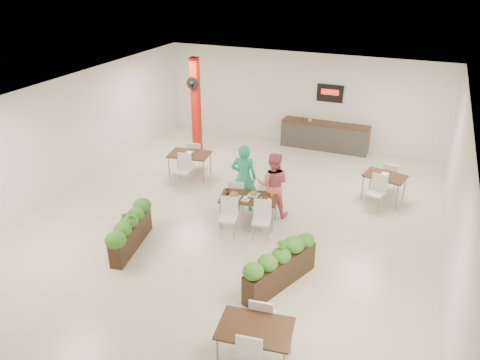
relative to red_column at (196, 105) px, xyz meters
name	(u,v)px	position (x,y,z in m)	size (l,w,h in m)	color
ground	(234,218)	(3.00, -3.79, -1.64)	(12.00, 12.00, 0.00)	beige
room_shell	(233,145)	(3.00, -3.79, 0.36)	(10.10, 12.10, 3.22)	white
red_column	(196,105)	(0.00, 0.00, 0.00)	(0.40, 0.41, 3.20)	#A8150B
service_counter	(325,135)	(4.00, 1.86, -1.15)	(3.00, 0.64, 2.20)	#322F2D
main_table	(248,201)	(3.44, -3.89, -1.01)	(1.54, 1.84, 0.92)	#311C10
diner_man	(244,178)	(3.05, -3.24, -0.72)	(0.67, 0.44, 1.84)	#26A57B
diner_woman	(273,185)	(3.85, -3.24, -0.78)	(0.84, 0.66, 1.73)	#DA6172
planter_left	(130,228)	(1.36, -5.92, -1.14)	(0.68, 1.84, 0.97)	black
planter_right	(281,265)	(4.95, -5.94, -1.14)	(1.01, 1.92, 1.07)	black
side_table_a	(190,157)	(0.77, -1.97, -1.01)	(1.31, 1.66, 0.92)	#311C10
side_table_b	(384,180)	(6.39, -1.30, -1.02)	(1.21, 1.67, 0.92)	#311C10
side_table_c	(255,334)	(5.20, -8.02, -1.02)	(1.29, 1.66, 0.92)	#311C10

